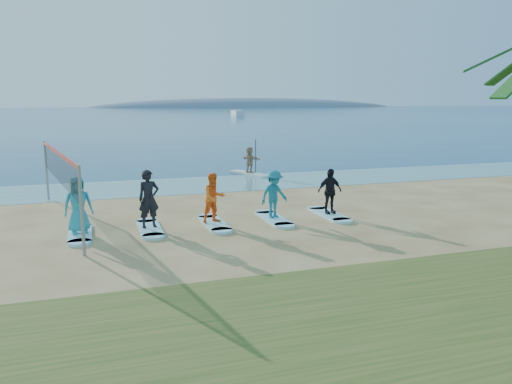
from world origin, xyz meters
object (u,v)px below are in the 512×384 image
object	(u,v)px
surfboard_3	(274,219)
surfboard_0	(80,234)
paddleboard	(250,174)
surfboard_1	(150,228)
volleyball_net	(59,168)
surfboard_2	(214,223)
boat_offshore_b	(237,116)
student_3	(274,194)
student_2	(214,198)
surfboard_4	(329,214)
student_4	(330,191)
student_0	(78,205)
paddleboarder	(250,160)

from	to	relation	value
surfboard_3	surfboard_0	bearing A→B (deg)	180.00
paddleboard	surfboard_1	xyz separation A→B (m)	(-6.85, -10.71, -0.01)
volleyball_net	surfboard_3	size ratio (longest dim) A/B	4.07
surfboard_2	paddleboard	bearing A→B (deg)	66.43
boat_offshore_b	surfboard_1	bearing A→B (deg)	-104.28
surfboard_0	student_3	bearing A→B (deg)	0.00
student_2	boat_offshore_b	bearing A→B (deg)	58.96
surfboard_2	student_3	bearing A→B (deg)	0.00
surfboard_3	surfboard_4	bearing A→B (deg)	0.00
boat_offshore_b	surfboard_0	distance (m)	123.46
paddleboard	boat_offshore_b	distance (m)	110.56
student_4	volleyball_net	bearing A→B (deg)	162.77
student_3	surfboard_3	bearing A→B (deg)	0.00
surfboard_0	student_0	size ratio (longest dim) A/B	1.23
volleyball_net	boat_offshore_b	world-z (taller)	volleyball_net
surfboard_3	student_3	size ratio (longest dim) A/B	1.31
paddleboard	surfboard_3	size ratio (longest dim) A/B	1.36
paddleboard	boat_offshore_b	world-z (taller)	boat_offshore_b
student_4	student_2	bearing A→B (deg)	175.94
student_2	surfboard_3	distance (m)	2.35
surfboard_3	surfboard_4	world-z (taller)	same
volleyball_net	student_2	size ratio (longest dim) A/B	5.28
surfboard_1	surfboard_4	distance (m)	6.52
student_2	surfboard_4	size ratio (longest dim) A/B	0.77
student_3	student_4	bearing A→B (deg)	-16.67
boat_offshore_b	surfboard_2	distance (m)	122.15
surfboard_0	surfboard_4	distance (m)	8.70
surfboard_3	student_4	xyz separation A→B (m)	(2.17, 0.00, 0.88)
surfboard_3	student_3	distance (m)	0.89
surfboard_0	student_3	world-z (taller)	student_3
surfboard_4	student_3	bearing A→B (deg)	180.00
boat_offshore_b	student_0	bearing A→B (deg)	-105.24
paddleboarder	surfboard_3	bearing A→B (deg)	143.52
student_4	paddleboarder	bearing A→B (deg)	84.21
boat_offshore_b	student_2	bearing A→B (deg)	-103.31
paddleboarder	surfboard_2	bearing A→B (deg)	133.07
surfboard_2	volleyball_net	bearing A→B (deg)	156.32
paddleboard	student_3	distance (m)	11.03
student_0	surfboard_1	bearing A→B (deg)	-10.11
boat_offshore_b	surfboard_0	xyz separation A→B (m)	(-39.17, -117.08, 0.04)
boat_offshore_b	surfboard_3	distance (m)	121.54
volleyball_net	paddleboard	bearing A→B (deg)	41.50
volleyball_net	surfboard_0	bearing A→B (deg)	-74.18
volleyball_net	surfboard_4	world-z (taller)	volleyball_net
paddleboarder	surfboard_4	distance (m)	10.74
surfboard_1	student_2	xyz separation A→B (m)	(2.17, 0.00, 0.89)
paddleboard	boat_offshore_b	bearing A→B (deg)	52.80
boat_offshore_b	surfboard_4	xyz separation A→B (m)	(-30.47, -117.08, 0.04)
student_4	paddleboard	bearing A→B (deg)	84.21
surfboard_2	student_0	bearing A→B (deg)	180.00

